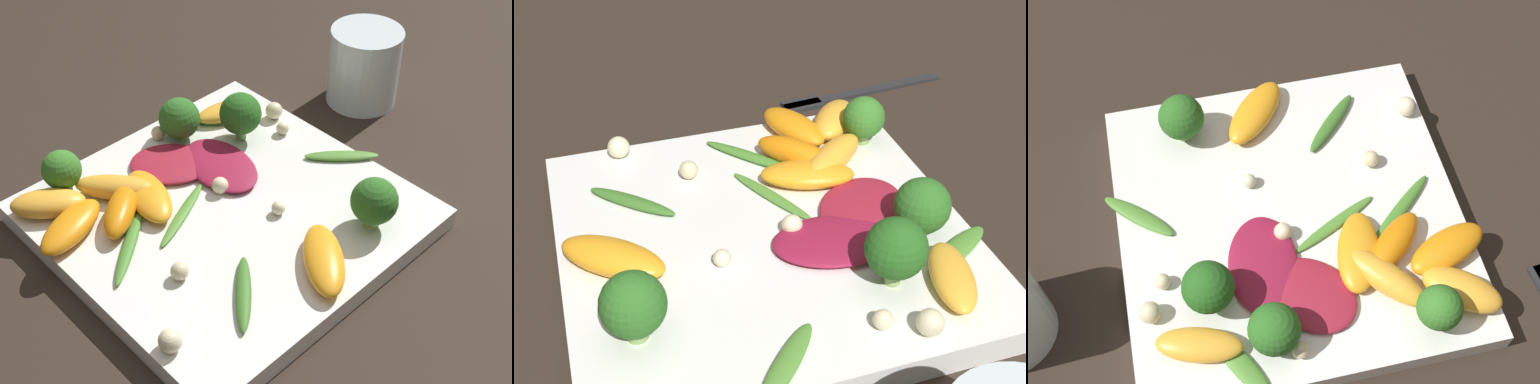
% 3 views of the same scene
% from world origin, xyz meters
% --- Properties ---
extents(ground_plane, '(2.40, 2.40, 0.00)m').
position_xyz_m(ground_plane, '(0.00, 0.00, 0.00)').
color(ground_plane, '#2D231C').
extents(plate, '(0.29, 0.29, 0.02)m').
position_xyz_m(plate, '(0.00, 0.00, 0.01)').
color(plate, white).
rests_on(plate, ground_plane).
extents(radicchio_leaf_0, '(0.10, 0.10, 0.01)m').
position_xyz_m(radicchio_leaf_0, '(0.08, 0.00, 0.02)').
color(radicchio_leaf_0, maroon).
rests_on(radicchio_leaf_0, plate).
extents(radicchio_leaf_1, '(0.10, 0.07, 0.01)m').
position_xyz_m(radicchio_leaf_1, '(0.04, -0.03, 0.02)').
color(radicchio_leaf_1, maroon).
rests_on(radicchio_leaf_1, plate).
extents(orange_segment_0, '(0.08, 0.07, 0.02)m').
position_xyz_m(orange_segment_0, '(-0.11, -0.01, 0.03)').
color(orange_segment_0, orange).
rests_on(orange_segment_0, plate).
extents(orange_segment_1, '(0.06, 0.07, 0.02)m').
position_xyz_m(orange_segment_1, '(0.10, 0.11, 0.03)').
color(orange_segment_1, '#FCAD33').
rests_on(orange_segment_1, plate).
extents(orange_segment_2, '(0.08, 0.07, 0.02)m').
position_xyz_m(orange_segment_2, '(0.08, 0.06, 0.03)').
color(orange_segment_2, '#FCAD33').
rests_on(orange_segment_2, plate).
extents(orange_segment_3, '(0.05, 0.07, 0.02)m').
position_xyz_m(orange_segment_3, '(0.10, -0.09, 0.03)').
color(orange_segment_3, '#FCAD33').
rests_on(orange_segment_3, plate).
extents(orange_segment_4, '(0.06, 0.07, 0.02)m').
position_xyz_m(orange_segment_4, '(0.05, 0.08, 0.03)').
color(orange_segment_4, orange).
rests_on(orange_segment_4, plate).
extents(orange_segment_5, '(0.08, 0.05, 0.02)m').
position_xyz_m(orange_segment_5, '(0.05, 0.05, 0.03)').
color(orange_segment_5, orange).
rests_on(orange_segment_5, plate).
extents(orange_segment_6, '(0.06, 0.08, 0.02)m').
position_xyz_m(orange_segment_6, '(0.06, 0.12, 0.03)').
color(orange_segment_6, orange).
rests_on(orange_segment_6, plate).
extents(broccoli_floret_0, '(0.04, 0.04, 0.04)m').
position_xyz_m(broccoli_floret_0, '(0.12, 0.09, 0.04)').
color(broccoli_floret_0, '#84AD5B').
rests_on(broccoli_floret_0, plate).
extents(broccoli_floret_1, '(0.04, 0.04, 0.05)m').
position_xyz_m(broccoli_floret_1, '(0.06, -0.08, 0.05)').
color(broccoli_floret_1, '#84AD5B').
rests_on(broccoli_floret_1, plate).
extents(broccoli_floret_2, '(0.04, 0.04, 0.04)m').
position_xyz_m(broccoli_floret_2, '(0.11, -0.04, 0.04)').
color(broccoli_floret_2, '#84AD5B').
rests_on(broccoli_floret_2, plate).
extents(broccoli_floret_3, '(0.04, 0.04, 0.05)m').
position_xyz_m(broccoli_floret_3, '(-0.10, -0.07, 0.05)').
color(broccoli_floret_3, '#84AD5B').
rests_on(broccoli_floret_3, plate).
extents(arugula_sprig_0, '(0.07, 0.05, 0.01)m').
position_xyz_m(arugula_sprig_0, '(0.12, -0.06, 0.02)').
color(arugula_sprig_0, '#518E33').
rests_on(arugula_sprig_0, plate).
extents(arugula_sprig_1, '(0.06, 0.06, 0.01)m').
position_xyz_m(arugula_sprig_1, '(-0.03, -0.13, 0.02)').
color(arugula_sprig_1, '#518E33').
rests_on(arugula_sprig_1, plate).
extents(arugula_sprig_2, '(0.07, 0.08, 0.01)m').
position_xyz_m(arugula_sprig_2, '(0.02, 0.09, 0.02)').
color(arugula_sprig_2, '#47842D').
rests_on(arugula_sprig_2, plate).
extents(arugula_sprig_3, '(0.06, 0.06, 0.01)m').
position_xyz_m(arugula_sprig_3, '(-0.09, 0.06, 0.02)').
color(arugula_sprig_3, '#3D7528').
rests_on(arugula_sprig_3, plate).
extents(arugula_sprig_4, '(0.05, 0.08, 0.00)m').
position_xyz_m(arugula_sprig_4, '(0.02, 0.03, 0.02)').
color(arugula_sprig_4, '#518E33').
rests_on(arugula_sprig_4, plate).
extents(macadamia_nut_0, '(0.01, 0.01, 0.01)m').
position_xyz_m(macadamia_nut_0, '(0.04, -0.11, 0.03)').
color(macadamia_nut_0, beige).
rests_on(macadamia_nut_0, plate).
extents(macadamia_nut_1, '(0.01, 0.01, 0.01)m').
position_xyz_m(macadamia_nut_1, '(-0.04, -0.03, 0.03)').
color(macadamia_nut_1, beige).
rests_on(macadamia_nut_1, plate).
extents(macadamia_nut_2, '(0.02, 0.02, 0.02)m').
position_xyz_m(macadamia_nut_2, '(0.02, -0.01, 0.03)').
color(macadamia_nut_2, beige).
rests_on(macadamia_nut_2, plate).
extents(macadamia_nut_3, '(0.02, 0.02, 0.02)m').
position_xyz_m(macadamia_nut_3, '(-0.08, 0.13, 0.03)').
color(macadamia_nut_3, beige).
rests_on(macadamia_nut_3, plate).
extents(macadamia_nut_4, '(0.02, 0.02, 0.02)m').
position_xyz_m(macadamia_nut_4, '(0.07, -0.13, 0.03)').
color(macadamia_nut_4, beige).
rests_on(macadamia_nut_4, plate).
extents(macadamia_nut_5, '(0.01, 0.01, 0.01)m').
position_xyz_m(macadamia_nut_5, '(-0.04, 0.08, 0.03)').
color(macadamia_nut_5, beige).
rests_on(macadamia_nut_5, plate).
extents(macadamia_nut_6, '(0.01, 0.01, 0.01)m').
position_xyz_m(macadamia_nut_6, '(0.12, -0.02, 0.03)').
color(macadamia_nut_6, beige).
rests_on(macadamia_nut_6, plate).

